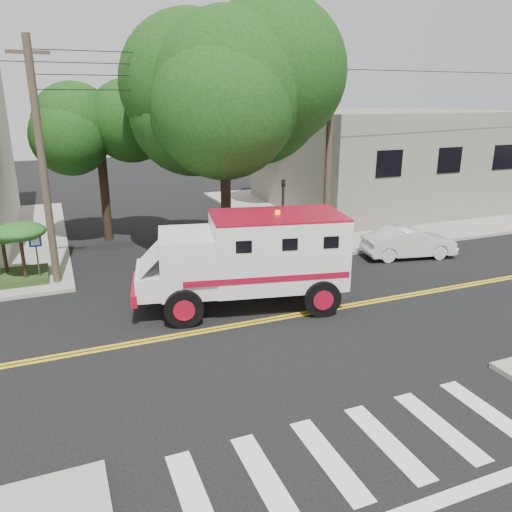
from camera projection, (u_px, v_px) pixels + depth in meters
name	position (u px, v px, depth m)	size (l,w,h in m)	color
ground	(249.00, 323.00, 16.05)	(100.00, 100.00, 0.00)	black
sidewalk_ne	(365.00, 207.00, 32.78)	(17.00, 17.00, 0.15)	gray
building_right	(383.00, 158.00, 32.83)	(14.00, 12.00, 6.00)	slate
utility_pole_left	(43.00, 168.00, 17.96)	(0.28, 0.28, 9.00)	#382D23
utility_pole_right	(328.00, 154.00, 22.41)	(0.28, 0.28, 9.00)	#382D23
tree_main	(237.00, 91.00, 20.03)	(6.08, 5.70, 9.85)	black
tree_left	(106.00, 124.00, 23.74)	(4.48, 4.20, 7.70)	black
tree_right	(288.00, 112.00, 31.29)	(4.80, 4.50, 8.20)	black
traffic_signal	(283.00, 211.00, 21.68)	(0.15, 0.18, 3.60)	#3F3F42
accessibility_sign	(37.00, 252.00, 18.85)	(0.45, 0.10, 2.02)	#3F3F42
palm_planter	(0.00, 245.00, 18.72)	(3.52, 2.63, 2.36)	#1E3314
armored_truck	(251.00, 255.00, 16.88)	(7.46, 3.99, 3.23)	white
parked_sedan	(409.00, 243.00, 22.52)	(1.45, 4.15, 1.37)	silver
pedestrian_a	(327.00, 225.00, 24.20)	(0.64, 0.42, 1.77)	gray
pedestrian_b	(316.00, 233.00, 23.30)	(0.73, 0.57, 1.51)	gray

